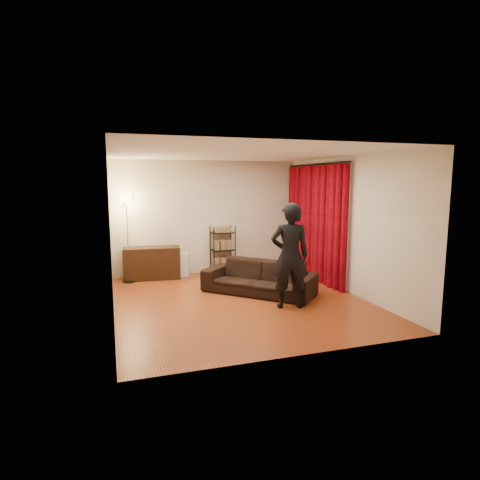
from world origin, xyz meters
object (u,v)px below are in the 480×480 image
object	(u,v)px
media_cabinet	(152,263)
floor_lamp	(128,239)
person	(290,256)
storage_boxes	(182,265)
sofa	(259,278)
wire_shelf	(223,250)

from	to	relation	value
media_cabinet	floor_lamp	xyz separation A→B (m)	(-0.52, -0.14, 0.60)
person	storage_boxes	distance (m)	3.33
sofa	wire_shelf	world-z (taller)	wire_shelf
wire_shelf	floor_lamp	bearing A→B (deg)	-179.83
person	wire_shelf	world-z (taller)	person
person	media_cabinet	xyz separation A→B (m)	(-2.09, 2.87, -0.56)
sofa	floor_lamp	size ratio (longest dim) A/B	1.14
media_cabinet	floor_lamp	size ratio (longest dim) A/B	0.65
wire_shelf	sofa	bearing A→B (deg)	-88.70
storage_boxes	wire_shelf	bearing A→B (deg)	-2.04
sofa	person	bearing A→B (deg)	-34.29
media_cabinet	storage_boxes	distance (m)	0.71
person	floor_lamp	distance (m)	3.77
media_cabinet	storage_boxes	world-z (taller)	media_cabinet
wire_shelf	media_cabinet	bearing A→B (deg)	177.01
wire_shelf	storage_boxes	bearing A→B (deg)	173.27
media_cabinet	floor_lamp	world-z (taller)	floor_lamp
person	floor_lamp	size ratio (longest dim) A/B	0.96
person	media_cabinet	bearing A→B (deg)	-39.31
sofa	storage_boxes	world-z (taller)	sofa
storage_boxes	sofa	bearing A→B (deg)	-58.84
sofa	wire_shelf	xyz separation A→B (m)	(-0.20, 1.93, 0.25)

